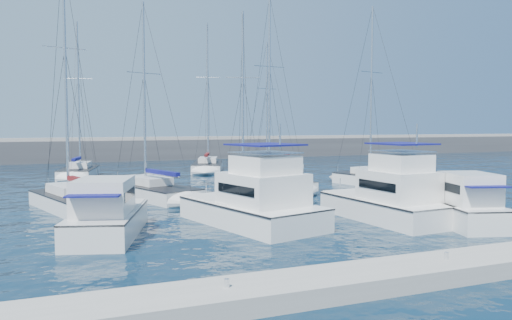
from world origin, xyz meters
name	(u,v)px	position (x,y,z in m)	size (l,w,h in m)	color
ground	(301,220)	(0.00, 0.00, 0.00)	(220.00, 220.00, 0.00)	black
breakwater	(144,153)	(0.00, 52.00, 1.05)	(160.00, 6.00, 4.45)	#424244
dock	(446,268)	(0.00, -11.00, 0.30)	(40.00, 2.20, 0.60)	gray
dock_cleat_near_port	(227,283)	(-8.00, -11.00, 0.72)	(0.16, 0.16, 0.25)	silver
dock_cleat_centre	(446,256)	(0.00, -11.00, 0.72)	(0.16, 0.16, 0.25)	silver
motor_yacht_port_outer	(107,217)	(-10.31, -0.27, 0.94)	(4.74, 7.49, 3.20)	silver
motor_yacht_port_inner	(256,204)	(-2.85, -0.38, 1.13)	(6.03, 9.09, 4.69)	silver
motor_yacht_stbd_inner	(390,200)	(4.51, -1.89, 1.13)	(4.06, 8.08, 4.69)	silver
motor_yacht_stbd_outer	(464,208)	(7.23, -4.45, 0.94)	(4.19, 6.46, 3.20)	silver
sailboat_mid_a	(73,201)	(-11.53, 8.33, 0.54)	(5.38, 8.68, 16.05)	silver
sailboat_mid_b	(152,191)	(-6.14, 11.47, 0.51)	(5.88, 9.47, 14.35)	silver
sailboat_mid_c	(244,188)	(0.62, 10.64, 0.54)	(4.52, 7.18, 14.08)	silver
sailboat_mid_d	(274,183)	(3.85, 12.35, 0.54)	(3.99, 8.24, 16.01)	silver
sailboat_mid_e	(377,180)	(13.24, 11.59, 0.54)	(4.88, 8.42, 15.74)	silver
sailboat_back_a	(79,172)	(-10.34, 28.37, 0.54)	(4.55, 7.98, 15.86)	silver
sailboat_back_b	(208,166)	(3.66, 30.57, 0.55)	(5.86, 9.14, 17.22)	silver
sailboat_back_c	(271,166)	(10.64, 28.53, 0.53)	(5.06, 8.38, 15.16)	silver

